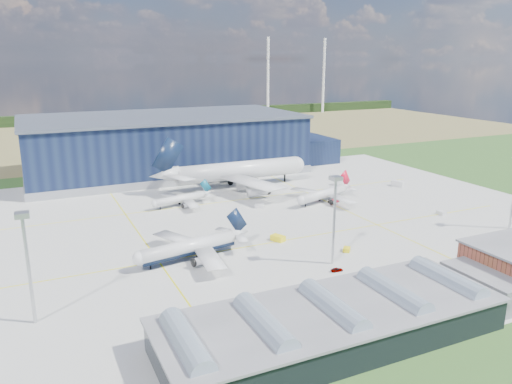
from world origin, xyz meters
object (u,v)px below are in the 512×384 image
at_px(gse_van_b, 398,184).
at_px(light_mast_west, 26,250).
at_px(airliner_red, 323,189).
at_px(car_a, 337,270).
at_px(light_mast_center, 335,206).
at_px(hangar, 170,146).
at_px(gse_cart_b, 259,206).
at_px(gse_tug_b, 347,250).
at_px(car_b, 487,241).
at_px(gse_tug_a, 278,238).
at_px(airliner_widebody, 239,161).
at_px(airliner_regional, 180,195).
at_px(airliner_navy, 188,240).
at_px(gse_cart_a, 441,213).

bearing_deg(gse_van_b, light_mast_west, 177.53).
xyz_separation_m(airliner_red, car_a, (-29.95, -53.72, -4.39)).
bearing_deg(light_mast_center, car_a, -110.74).
bearing_deg(hangar, gse_cart_b, -80.97).
relative_size(hangar, gse_tug_b, 55.55).
xyz_separation_m(gse_cart_b, car_b, (43.85, -58.69, -0.11)).
bearing_deg(gse_cart_b, hangar, 39.68).
distance_m(hangar, car_a, 130.05).
bearing_deg(gse_tug_a, airliner_widebody, 52.37).
bearing_deg(airliner_widebody, gse_van_b, -23.42).
height_order(light_mast_west, light_mast_center, same).
bearing_deg(light_mast_west, gse_tug_b, 3.93).
bearing_deg(airliner_regional, airliner_navy, 63.61).
bearing_deg(light_mast_center, gse_van_b, 39.18).
xyz_separation_m(gse_cart_a, car_b, (-8.29, -25.69, -0.06)).
xyz_separation_m(airliner_regional, gse_tug_a, (15.37, -46.10, -3.22)).
distance_m(airliner_widebody, gse_tug_a, 64.42).
bearing_deg(hangar, airliner_red, -64.96).
distance_m(airliner_red, car_a, 61.66).
height_order(airliner_navy, car_b, airliner_navy).
height_order(airliner_red, car_a, airliner_red).
relative_size(light_mast_west, gse_cart_b, 7.29).
bearing_deg(airliner_regional, light_mast_west, 40.96).
bearing_deg(airliner_red, gse_tug_a, 22.34).
relative_size(airliner_regional, car_b, 7.14).
bearing_deg(car_a, gse_cart_a, -64.84).
height_order(gse_tug_b, gse_cart_a, gse_cart_a).
height_order(airliner_widebody, gse_tug_b, airliner_widebody).
height_order(hangar, gse_tug_b, hangar).
bearing_deg(gse_tug_b, airliner_widebody, 131.63).
xyz_separation_m(light_mast_west, car_a, (68.24, -4.65, -14.90)).
xyz_separation_m(airliner_widebody, gse_tug_b, (-1.35, -77.18, -10.30)).
distance_m(airliner_red, gse_tug_b, 48.26).
distance_m(airliner_navy, gse_cart_b, 50.72).
bearing_deg(airliner_red, airliner_regional, -38.23).
distance_m(hangar, airliner_regional, 60.07).
xyz_separation_m(airliner_red, gse_cart_a, (28.23, -29.51, -4.29)).
bearing_deg(airliner_red, hangar, -83.24).
height_order(light_mast_west, car_b, light_mast_west).
bearing_deg(hangar, airliner_widebody, -68.43).
xyz_separation_m(light_mast_west, car_b, (118.13, -6.13, -14.86)).
height_order(gse_van_b, car_b, gse_van_b).
xyz_separation_m(airliner_red, gse_van_b, (40.83, 7.18, -3.77)).
xyz_separation_m(airliner_red, gse_cart_b, (-23.91, 3.49, -4.24)).
relative_size(airliner_red, gse_cart_a, 10.42).
relative_size(airliner_red, airliner_widebody, 0.45).
height_order(airliner_red, gse_cart_a, airliner_red).
xyz_separation_m(gse_tug_b, car_b, (39.97, -11.50, 0.01)).
distance_m(airliner_navy, car_a, 38.53).
relative_size(airliner_navy, gse_tug_b, 13.14).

